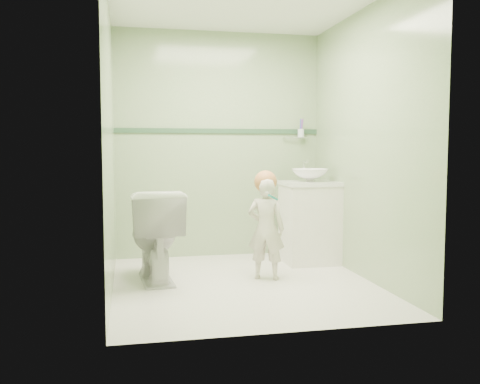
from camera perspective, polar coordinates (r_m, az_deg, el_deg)
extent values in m
plane|color=silver|center=(4.61, 0.39, -9.86)|extent=(2.50, 2.50, 0.00)
cube|color=#8CAE7B|center=(5.69, -2.29, 5.10)|extent=(2.20, 0.04, 2.40)
cube|color=#8CAE7B|center=(3.25, 5.11, 5.42)|extent=(2.20, 0.04, 2.40)
cube|color=#8CAE7B|center=(4.36, -13.92, 5.10)|extent=(0.04, 2.50, 2.40)
cube|color=#8CAE7B|center=(4.82, 13.34, 5.06)|extent=(0.04, 2.50, 2.40)
cube|color=#2F5137|center=(5.68, -2.28, 6.62)|extent=(2.20, 0.02, 0.05)
cube|color=white|center=(5.42, 7.52, -3.39)|extent=(0.52, 0.50, 0.80)
cube|color=white|center=(5.38, 7.57, 0.93)|extent=(0.54, 0.52, 0.04)
imported|color=white|center=(5.38, 7.58, 1.83)|extent=(0.37, 0.37, 0.13)
cylinder|color=silver|center=(5.56, 6.90, 2.51)|extent=(0.03, 0.03, 0.18)
cylinder|color=silver|center=(5.51, 7.07, 3.32)|extent=(0.02, 0.12, 0.02)
cylinder|color=silver|center=(5.84, 5.98, 5.85)|extent=(0.26, 0.02, 0.02)
cylinder|color=silver|center=(5.84, 6.61, 6.34)|extent=(0.07, 0.07, 0.09)
cylinder|color=#3435BA|center=(5.83, 6.55, 7.03)|extent=(0.01, 0.01, 0.17)
cylinder|color=#7C45A0|center=(5.83, 6.66, 7.03)|extent=(0.01, 0.01, 0.17)
cylinder|color=#BA3922|center=(5.86, 6.70, 7.02)|extent=(0.01, 0.01, 0.17)
cylinder|color=#7C45A0|center=(5.84, 6.74, 7.03)|extent=(0.01, 0.01, 0.17)
imported|color=white|center=(4.70, -9.20, -4.61)|extent=(0.51, 0.82, 0.81)
imported|color=beige|center=(4.69, 2.83, -3.99)|extent=(0.39, 0.33, 0.90)
sphere|color=#C47942|center=(4.67, 2.78, 1.12)|extent=(0.20, 0.20, 0.20)
cylinder|color=#107E77|center=(4.51, 3.60, -0.60)|extent=(0.11, 0.10, 0.06)
cube|color=white|center=(4.57, 2.95, -0.03)|extent=(0.03, 0.03, 0.02)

